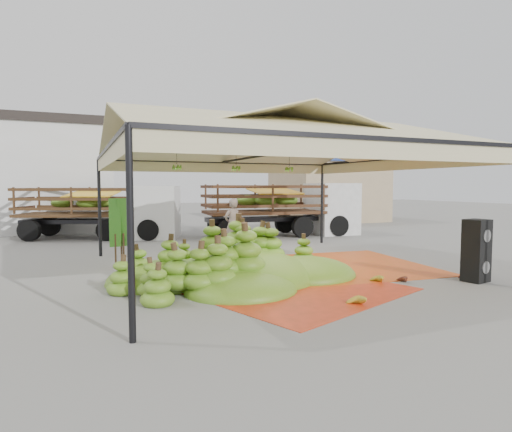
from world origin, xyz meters
name	(u,v)px	position (x,y,z in m)	size (l,w,h in m)	color
ground	(271,269)	(0.00, 0.00, 0.00)	(90.00, 90.00, 0.00)	slate
canopy_tent	(272,142)	(0.00, 0.00, 3.30)	(8.10, 8.10, 4.00)	black
building_tan	(328,188)	(10.00, 13.00, 2.07)	(6.30, 5.30, 4.10)	tan
tarp_left	(294,289)	(-0.46, -2.13, 0.01)	(3.98, 3.79, 0.01)	red
tarp_right	(346,265)	(2.14, -0.28, 0.01)	(4.10, 4.31, 0.01)	#DD4414
banana_heap	(242,251)	(-1.11, -0.76, 0.65)	(6.10, 5.01, 1.31)	#3D6F17
hand_yellow_a	(375,278)	(1.51, -2.32, 0.11)	(0.48, 0.39, 0.22)	#AC9C22
hand_yellow_b	(356,300)	(-0.03, -3.70, 0.11)	(0.50, 0.41, 0.23)	gold
hand_red_a	(400,278)	(2.04, -2.52, 0.10)	(0.42, 0.35, 0.19)	#5D2515
hand_red_b	(465,275)	(3.70, -2.83, 0.09)	(0.39, 0.32, 0.18)	#592614
hand_green	(237,291)	(-1.78, -2.20, 0.10)	(0.43, 0.35, 0.19)	#417117
hanging_bunches	(236,168)	(-0.94, 0.08, 2.62)	(3.24, 0.24, 0.20)	#3A801A
speaker_stack	(476,251)	(3.70, -3.11, 0.71)	(0.59, 0.54, 1.42)	black
banana_leaves	(116,265)	(-3.70, 2.24, 0.00)	(0.96, 1.36, 3.70)	#257C21
vendor	(232,224)	(0.21, 3.58, 0.88)	(0.64, 0.42, 1.76)	gray
truck_left	(107,206)	(-3.46, 8.86, 1.35)	(6.73, 4.20, 2.19)	#4A3318
truck_right	(287,203)	(3.97, 6.83, 1.42)	(6.87, 2.80, 2.31)	#4A2E18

